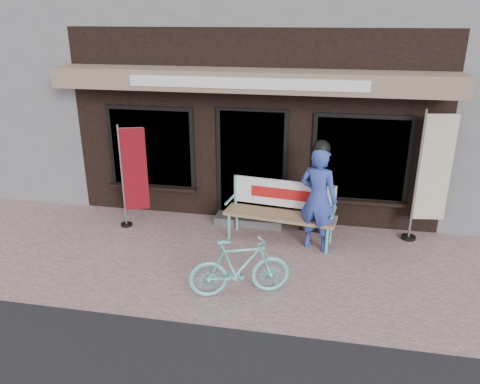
% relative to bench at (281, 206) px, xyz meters
% --- Properties ---
extents(ground, '(70.00, 70.00, 0.00)m').
position_rel_bench_xyz_m(ground, '(-0.67, -1.23, -0.63)').
color(ground, '#B18789').
rests_on(ground, ground).
extents(storefront, '(7.00, 6.77, 6.00)m').
position_rel_bench_xyz_m(storefront, '(-0.67, 3.73, 2.37)').
color(storefront, black).
rests_on(storefront, ground).
extents(bench, '(2.01, 0.75, 1.07)m').
position_rel_bench_xyz_m(bench, '(0.00, 0.00, 0.00)').
color(bench, '#6ACFCC').
rests_on(bench, ground).
extents(person, '(0.78, 0.65, 1.93)m').
position_rel_bench_xyz_m(person, '(0.64, -0.25, 0.32)').
color(person, '#3045A6').
rests_on(person, ground).
extents(bicycle, '(1.52, 0.89, 0.88)m').
position_rel_bench_xyz_m(bicycle, '(-0.38, -1.92, -0.18)').
color(bicycle, '#6ACFCC').
rests_on(bicycle, ground).
extents(nobori_red, '(0.58, 0.30, 1.98)m').
position_rel_bench_xyz_m(nobori_red, '(-2.78, 0.03, 0.40)').
color(nobori_red, gray).
rests_on(nobori_red, ground).
extents(nobori_cream, '(0.70, 0.29, 2.36)m').
position_rel_bench_xyz_m(nobori_cream, '(2.52, 0.44, 0.59)').
color(nobori_cream, gray).
rests_on(nobori_cream, ground).
extents(menu_stand, '(0.46, 0.17, 0.91)m').
position_rel_bench_xyz_m(menu_stand, '(0.54, 0.39, -0.16)').
color(menu_stand, black).
rests_on(menu_stand, ground).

